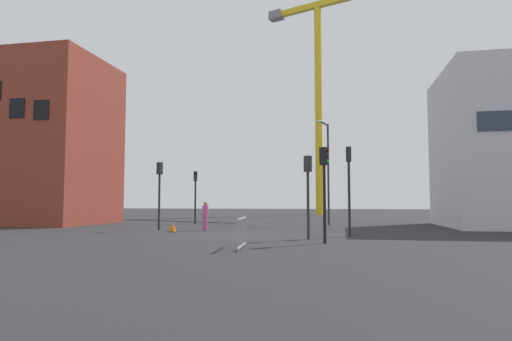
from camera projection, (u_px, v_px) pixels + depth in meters
name	position (u px, v px, depth m)	size (l,w,h in m)	color
ground	(227.00, 235.00, 21.62)	(160.00, 160.00, 0.00)	#28282B
brick_building	(44.00, 142.00, 32.53)	(8.95, 7.84, 12.06)	brown
construction_crane	(322.00, 72.00, 54.44)	(18.35, 7.92, 26.90)	yellow
streetlamp_tall	(327.00, 164.00, 30.87)	(0.78, 1.93, 7.16)	#2D2D30
traffic_light_island	(349.00, 176.00, 20.66)	(0.25, 0.37, 4.21)	#232326
traffic_light_corner	(195.00, 188.00, 32.19)	(0.29, 0.39, 3.85)	black
traffic_light_median	(308.00, 183.00, 19.25)	(0.37, 0.37, 3.64)	#2D2D30
traffic_light_near	(324.00, 178.00, 17.29)	(0.39, 0.35, 3.77)	black
traffic_light_far	(159.00, 184.00, 25.35)	(0.39, 0.33, 3.90)	#232326
pedestrian_walking	(205.00, 214.00, 24.94)	(0.34, 0.34, 1.63)	#D14C8C
safety_barrier_rear	(242.00, 232.00, 15.20)	(0.26, 2.15, 1.08)	#9EA0A5
safety_barrier_front	(237.00, 217.00, 30.13)	(2.33, 0.18, 1.08)	#9EA0A5
traffic_cone_orange	(173.00, 228.00, 23.69)	(0.51, 0.51, 0.52)	black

